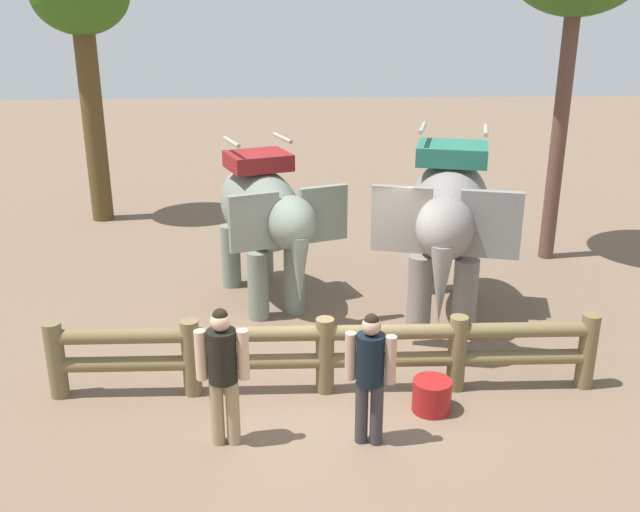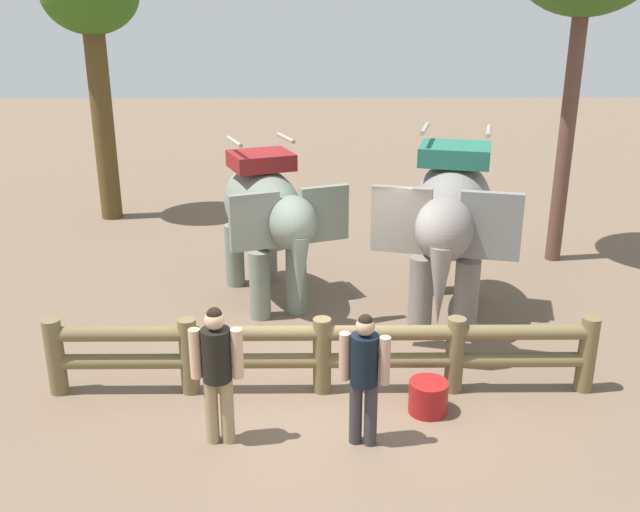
{
  "view_description": "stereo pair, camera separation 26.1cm",
  "coord_description": "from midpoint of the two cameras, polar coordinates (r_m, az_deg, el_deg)",
  "views": [
    {
      "loc": [
        -0.45,
        -8.23,
        4.93
      ],
      "look_at": [
        0.0,
        1.57,
        1.4
      ],
      "focal_mm": 40.26,
      "sensor_mm": 36.0,
      "label": 1
    },
    {
      "loc": [
        -0.19,
        -8.23,
        4.93
      ],
      "look_at": [
        0.0,
        1.57,
        1.4
      ],
      "focal_mm": 40.26,
      "sensor_mm": 36.0,
      "label": 2
    }
  ],
  "objects": [
    {
      "name": "tourist_man_in_blue",
      "position": [
        8.3,
        -8.65,
        -8.75
      ],
      "size": [
        0.61,
        0.34,
        1.72
      ],
      "color": "#9B845E",
      "rests_on": "ground"
    },
    {
      "name": "ground_plane",
      "position": [
        9.6,
        -0.36,
        -11.11
      ],
      "size": [
        60.0,
        60.0,
        0.0
      ],
      "primitive_type": "plane",
      "color": "brown"
    },
    {
      "name": "log_fence",
      "position": [
        9.44,
        -0.4,
        -7.48
      ],
      "size": [
        7.21,
        0.31,
        1.05
      ],
      "color": "brown",
      "rests_on": "ground"
    },
    {
      "name": "tree_far_left",
      "position": [
        17.14,
        -18.89,
        18.17
      ],
      "size": [
        2.12,
        2.12,
        5.97
      ],
      "color": "#523E1F",
      "rests_on": "ground"
    },
    {
      "name": "elephant_center",
      "position": [
        11.36,
        9.5,
        3.16
      ],
      "size": [
        2.35,
        3.68,
        3.08
      ],
      "color": "gray",
      "rests_on": "ground"
    },
    {
      "name": "feed_bucket",
      "position": [
        9.3,
        8.07,
        -10.92
      ],
      "size": [
        0.49,
        0.49,
        0.42
      ],
      "color": "maroon",
      "rests_on": "ground"
    },
    {
      "name": "tourist_woman_in_black",
      "position": [
        8.25,
        3.09,
        -9.03
      ],
      "size": [
        0.57,
        0.39,
        1.65
      ],
      "color": "#332F34",
      "rests_on": "ground"
    },
    {
      "name": "elephant_near_left",
      "position": [
        11.88,
        -5.13,
        3.31
      ],
      "size": [
        2.37,
        3.34,
        2.81
      ],
      "color": "slate",
      "rests_on": "ground"
    }
  ]
}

